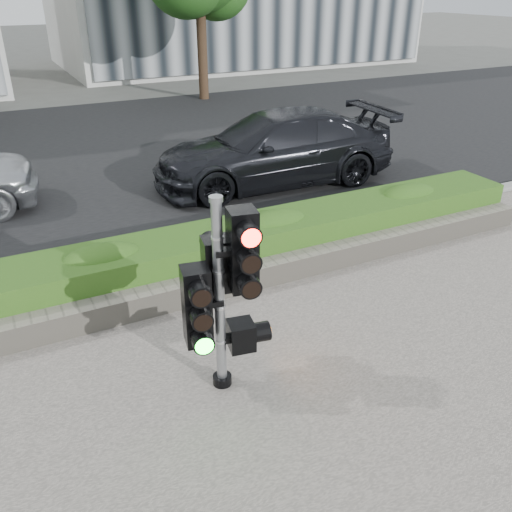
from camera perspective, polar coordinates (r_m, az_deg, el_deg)
name	(u,v)px	position (r m, az deg, el deg)	size (l,w,h in m)	color
ground	(266,378)	(6.32, 1.03, -12.74)	(120.00, 120.00, 0.00)	#51514C
road	(87,154)	(15.02, -17.34, 10.22)	(60.00, 13.00, 0.02)	black
curb	(174,260)	(8.74, -8.63, -0.42)	(60.00, 0.25, 0.12)	gray
stone_wall	(203,288)	(7.63, -5.63, -3.35)	(12.00, 0.32, 0.34)	gray
hedge	(186,258)	(8.09, -7.39, -0.22)	(12.00, 1.00, 0.68)	#5F982E
traffic_signal	(221,286)	(5.54, -3.69, -3.21)	(0.80, 0.63, 2.22)	black
car_dark	(274,148)	(11.99, 1.91, 11.25)	(2.15, 5.30, 1.54)	black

